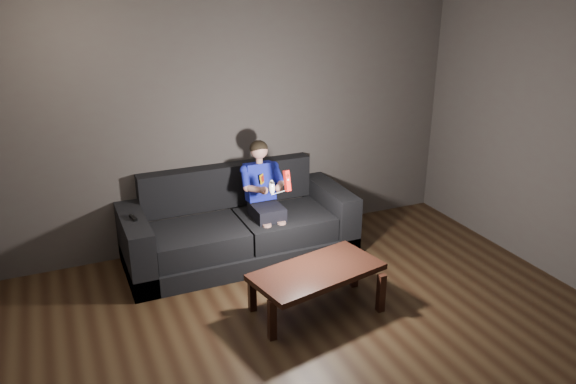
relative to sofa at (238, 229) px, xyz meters
name	(u,v)px	position (x,y,z in m)	size (l,w,h in m)	color
floor	(352,367)	(0.19, -2.08, -0.29)	(5.00, 5.00, 0.00)	black
back_wall	(239,120)	(0.19, 0.42, 1.06)	(5.00, 0.04, 2.70)	#3F3736
sofa	(238,229)	(0.00, 0.00, 0.00)	(2.34, 1.01, 0.90)	black
child	(263,188)	(0.27, -0.07, 0.44)	(0.44, 0.54, 1.08)	black
wii_remote_red	(287,181)	(0.35, -0.49, 0.65)	(0.06, 0.08, 0.21)	red
nunchuk_white	(272,187)	(0.19, -0.48, 0.61)	(0.08, 0.10, 0.15)	silver
wii_remote_black	(133,218)	(-1.05, -0.09, 0.36)	(0.06, 0.14, 0.03)	black
coffee_table	(317,275)	(0.28, -1.28, 0.06)	(1.22, 0.79, 0.41)	black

